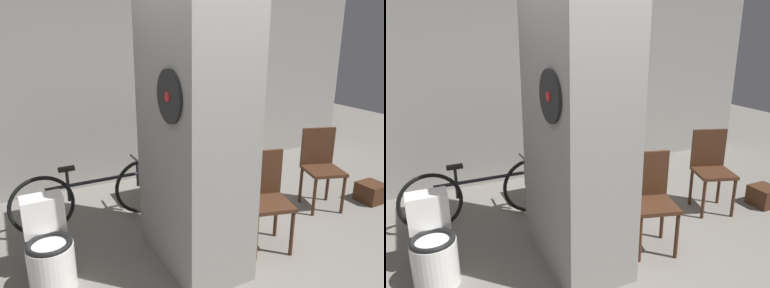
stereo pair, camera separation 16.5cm
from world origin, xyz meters
TOP-DOWN VIEW (x-y plane):
  - wall_back at (-0.00, 2.63)m, footprint 8.00×0.09m
  - pillar_center at (0.01, 0.55)m, footprint 0.63×1.09m
  - counter_shelf at (0.70, 1.61)m, footprint 1.17×0.44m
  - toilet at (-1.19, 0.74)m, footprint 0.37×0.53m
  - chair_near_pillar at (0.72, 0.42)m, footprint 0.49×0.49m
  - chair_by_doorway at (1.82, 0.79)m, footprint 0.51×0.51m
  - bicycle at (-0.61, 1.59)m, footprint 1.71×0.42m
  - bottle_tall at (0.81, 1.55)m, footprint 0.06×0.06m
  - floor_crate at (2.48, 0.56)m, footprint 0.29×0.29m

SIDE VIEW (x-z plane):
  - floor_crate at x=2.48m, z-range 0.00..0.23m
  - toilet at x=-1.19m, z-range -0.05..0.66m
  - bicycle at x=-0.61m, z-range -0.01..0.68m
  - counter_shelf at x=0.70m, z-range 0.00..0.87m
  - chair_near_pillar at x=0.72m, z-range 0.06..0.98m
  - chair_by_doorway at x=1.82m, z-range 0.06..0.98m
  - bottle_tall at x=0.81m, z-range 0.83..1.12m
  - pillar_center at x=0.01m, z-range 0.00..2.60m
  - wall_back at x=0.00m, z-range 0.00..2.60m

